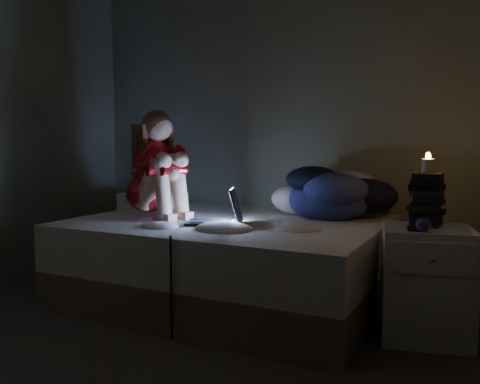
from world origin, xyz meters
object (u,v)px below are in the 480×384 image
Objects in this scene: nightstand at (426,284)px; phone at (410,228)px; woman at (148,163)px; bed at (229,260)px; laptop at (213,205)px; candle at (428,169)px.

phone is (-0.09, -0.09, 0.33)m from nightstand.
bed is at bearing 26.71° from woman.
laptop is 4.56× the size of candle.
laptop is at bearing -178.26° from phone.
phone is at bearing 14.23° from woman.
woman reaches higher than candle.
laptop is (0.00, -0.23, 0.42)m from bed.
bed is 15.19× the size of phone.
phone is (1.92, -0.14, -0.32)m from woman.
bed is 3.26× the size of nightstand.
candle is at bearing -2.68° from bed.
woman is 1.95m from phone.
bed is 5.82× the size of laptop.
woman reaches higher than laptop.
woman reaches higher than phone.
laptop is at bearing 170.42° from nightstand.
candle is (1.34, -0.06, 0.69)m from bed.
woman is at bearing -171.78° from bed.
phone is at bearing -10.41° from bed.
bed is 0.94m from woman.
nightstand is 0.66m from candle.
laptop is 0.56× the size of nightstand.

